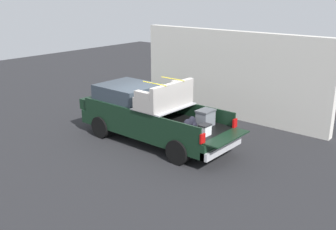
{
  "coord_description": "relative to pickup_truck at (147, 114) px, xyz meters",
  "views": [
    {
      "loc": [
        -8.54,
        9.43,
        5.03
      ],
      "look_at": [
        -0.6,
        0.0,
        1.1
      ],
      "focal_mm": 41.9,
      "sensor_mm": 36.0,
      "label": 1
    }
  ],
  "objects": [
    {
      "name": "ground_plane",
      "position": [
        -0.35,
        0.0,
        -0.96
      ],
      "size": [
        40.0,
        40.0,
        0.0
      ],
      "primitive_type": "plane",
      "color": "#262628"
    },
    {
      "name": "building_facade",
      "position": [
        -0.76,
        -4.15,
        0.81
      ],
      "size": [
        8.4,
        0.36,
        3.53
      ],
      "primitive_type": "cube",
      "color": "silver",
      "rests_on": "ground_plane"
    },
    {
      "name": "pickup_truck",
      "position": [
        0.0,
        0.0,
        0.0
      ],
      "size": [
        6.05,
        2.06,
        2.23
      ],
      "color": "black",
      "rests_on": "ground_plane"
    },
    {
      "name": "trash_can",
      "position": [
        3.11,
        -2.92,
        -0.46
      ],
      "size": [
        0.6,
        0.6,
        0.98
      ],
      "color": "#1E592D",
      "rests_on": "ground_plane"
    }
  ]
}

